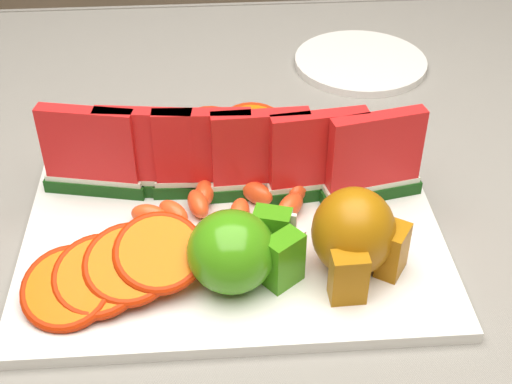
{
  "coord_description": "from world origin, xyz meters",
  "views": [
    {
      "loc": [
        0.05,
        -0.57,
        1.22
      ],
      "look_at": [
        0.08,
        -0.05,
        0.81
      ],
      "focal_mm": 50.0,
      "sensor_mm": 36.0,
      "label": 1
    }
  ],
  "objects_px": {
    "platter": "(233,231)",
    "apple_cluster": "(240,251)",
    "side_plate": "(360,62)",
    "pear_cluster": "(355,236)"
  },
  "relations": [
    {
      "from": "apple_cluster",
      "to": "platter",
      "type": "bearing_deg",
      "value": 92.69
    },
    {
      "from": "platter",
      "to": "pear_cluster",
      "type": "bearing_deg",
      "value": -31.28
    },
    {
      "from": "platter",
      "to": "apple_cluster",
      "type": "bearing_deg",
      "value": -87.31
    },
    {
      "from": "platter",
      "to": "side_plate",
      "type": "distance_m",
      "value": 0.39
    },
    {
      "from": "apple_cluster",
      "to": "side_plate",
      "type": "height_order",
      "value": "apple_cluster"
    },
    {
      "from": "platter",
      "to": "side_plate",
      "type": "bearing_deg",
      "value": 60.78
    },
    {
      "from": "pear_cluster",
      "to": "apple_cluster",
      "type": "bearing_deg",
      "value": -176.51
    },
    {
      "from": "side_plate",
      "to": "apple_cluster",
      "type": "bearing_deg",
      "value": -114.49
    },
    {
      "from": "pear_cluster",
      "to": "side_plate",
      "type": "xyz_separation_m",
      "value": [
        0.09,
        0.41,
        -0.05
      ]
    },
    {
      "from": "platter",
      "to": "apple_cluster",
      "type": "distance_m",
      "value": 0.08
    }
  ]
}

